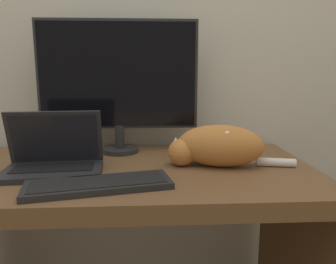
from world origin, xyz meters
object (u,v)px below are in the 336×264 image
object	(u,v)px
monitor	(118,80)
external_keyboard	(99,184)
laptop	(54,160)
cat	(217,145)

from	to	relation	value
monitor	external_keyboard	xyz separation A→B (m)	(-0.03, -0.45, -0.30)
laptop	cat	bearing A→B (deg)	-0.14
monitor	external_keyboard	distance (m)	0.54
cat	external_keyboard	bearing A→B (deg)	-139.60
monitor	cat	distance (m)	0.51
monitor	external_keyboard	world-z (taller)	monitor
monitor	cat	size ratio (longest dim) A/B	1.43
external_keyboard	cat	world-z (taller)	cat
laptop	external_keyboard	world-z (taller)	laptop
monitor	laptop	size ratio (longest dim) A/B	1.95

